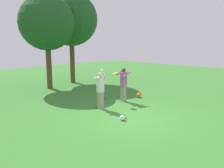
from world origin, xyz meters
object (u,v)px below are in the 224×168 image
at_px(ball_orange, 139,95).
at_px(tree_center, 47,23).
at_px(frisbee, 115,73).
at_px(tree_right, 71,20).
at_px(person_thrower, 100,87).
at_px(person_catcher, 123,82).
at_px(ball_blue, 103,96).
at_px(ball_white, 123,118).

xyz_separation_m(ball_orange, tree_center, (-1.95, 5.49, 3.85)).
bearing_deg(frisbee, ball_orange, -2.78).
bearing_deg(tree_right, person_thrower, -116.56).
distance_m(person_catcher, tree_right, 7.18).
xyz_separation_m(frisbee, ball_orange, (1.72, -0.08, -1.31)).
distance_m(ball_orange, ball_blue, 1.88).
bearing_deg(person_thrower, person_catcher, -2.62).
distance_m(ball_white, tree_center, 8.32).
bearing_deg(tree_center, frisbee, -87.61).
bearing_deg(tree_center, person_thrower, -98.54).
xyz_separation_m(frisbee, ball_white, (-1.53, -1.83, -1.34)).
bearing_deg(ball_blue, tree_right, 70.17).
relative_size(person_thrower, person_catcher, 1.07).
bearing_deg(ball_white, tree_right, 65.64).
bearing_deg(ball_white, person_thrower, 74.42).
xyz_separation_m(person_thrower, person_catcher, (1.65, 0.13, 0.03)).
height_order(frisbee, ball_orange, frisbee).
bearing_deg(frisbee, ball_blue, 76.69).
height_order(tree_right, tree_center, tree_right).
relative_size(tree_right, tree_center, 1.10).
height_order(frisbee, ball_blue, frisbee).
relative_size(person_catcher, ball_orange, 6.42).
height_order(person_thrower, tree_right, tree_right).
relative_size(person_catcher, tree_right, 0.27).
height_order(ball_blue, tree_right, tree_right).
distance_m(ball_blue, tree_center, 5.81).
bearing_deg(ball_blue, person_catcher, -73.45).
bearing_deg(person_catcher, tree_right, -103.39).
distance_m(person_thrower, frisbee, 1.18).
bearing_deg(ball_white, person_catcher, 40.74).
bearing_deg(ball_white, frisbee, 50.06).
relative_size(person_catcher, ball_blue, 7.74).
bearing_deg(ball_white, ball_blue, 58.57).
relative_size(ball_blue, tree_right, 0.03).
distance_m(frisbee, tree_center, 5.98).
relative_size(person_thrower, frisbee, 4.63).
height_order(person_thrower, ball_white, person_thrower).
height_order(person_catcher, tree_center, tree_center).
xyz_separation_m(person_catcher, tree_center, (-0.82, 5.41, 3.00)).
xyz_separation_m(person_catcher, ball_orange, (1.13, -0.08, -0.85)).
height_order(person_thrower, frisbee, person_thrower).
xyz_separation_m(person_thrower, ball_blue, (1.32, 1.24, -0.84)).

